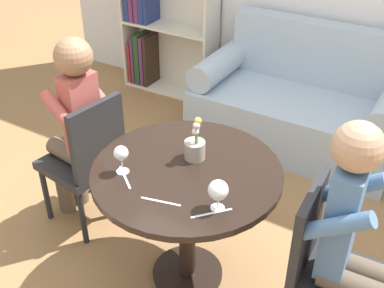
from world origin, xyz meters
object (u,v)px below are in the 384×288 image
at_px(person_left, 76,127).
at_px(person_right, 355,247).
at_px(chair_right, 327,268).
at_px(couch, 298,106).
at_px(chair_left, 88,158).
at_px(bookshelf_left, 160,26).
at_px(flower_vase, 195,146).
at_px(wine_glass_right, 218,190).
at_px(wine_glass_left, 121,154).

xyz_separation_m(person_left, person_right, (1.68, -0.12, -0.00)).
bearing_deg(chair_right, person_right, -88.11).
bearing_deg(couch, person_right, -63.58).
bearing_deg(chair_left, chair_right, 93.78).
distance_m(couch, chair_right, 1.87).
xyz_separation_m(bookshelf_left, flower_vase, (1.49, -1.85, 0.20)).
distance_m(person_left, wine_glass_right, 1.16).
bearing_deg(flower_vase, wine_glass_left, -130.26).
bearing_deg(wine_glass_left, couch, 82.17).
xyz_separation_m(person_right, wine_glass_left, (-1.10, -0.17, 0.19)).
bearing_deg(chair_right, person_left, 82.58).
bearing_deg(flower_vase, couch, 89.43).
xyz_separation_m(person_right, flower_vase, (-0.86, 0.12, 0.15)).
relative_size(person_right, wine_glass_left, 8.53).
height_order(wine_glass_left, wine_glass_right, wine_glass_right).
bearing_deg(chair_left, wine_glass_right, 83.24).
bearing_deg(person_right, wine_glass_right, 103.39).
xyz_separation_m(bookshelf_left, wine_glass_right, (1.77, -2.13, 0.23)).
height_order(chair_left, chair_right, same).
relative_size(chair_left, wine_glass_left, 6.12).
distance_m(person_left, person_right, 1.69).
height_order(person_right, flower_vase, person_right).
xyz_separation_m(chair_right, wine_glass_right, (-0.49, -0.16, 0.35)).
xyz_separation_m(person_left, wine_glass_left, (0.58, -0.29, 0.18)).
height_order(person_left, person_right, person_right).
relative_size(chair_right, person_right, 0.72).
distance_m(couch, person_right, 1.93).
relative_size(person_left, wine_glass_left, 8.47).
xyz_separation_m(chair_left, flower_vase, (0.74, 0.01, 0.32)).
bearing_deg(person_right, chair_right, 91.89).
bearing_deg(person_right, flower_vase, 79.47).
bearing_deg(person_right, couch, 23.64).
height_order(bookshelf_left, wine_glass_right, bookshelf_left).
height_order(person_left, flower_vase, person_left).
xyz_separation_m(couch, person_left, (-0.84, -1.57, 0.36)).
distance_m(person_right, wine_glass_left, 1.13).
relative_size(couch, wine_glass_left, 10.84).
xyz_separation_m(wine_glass_left, wine_glass_right, (0.53, 0.00, -0.01)).
distance_m(chair_right, wine_glass_right, 0.62).
xyz_separation_m(person_right, wine_glass_right, (-0.57, -0.17, 0.18)).
bearing_deg(wine_glass_right, chair_left, 165.32).
bearing_deg(person_left, chair_right, 93.28).
bearing_deg(chair_right, couch, 21.12).
relative_size(couch, flower_vase, 6.63).
height_order(couch, wine_glass_right, couch).
bearing_deg(wine_glass_left, chair_right, 9.00).
distance_m(chair_left, person_left, 0.20).
height_order(couch, person_left, person_left).
bearing_deg(chair_left, person_right, 94.26).
height_order(chair_left, flower_vase, flower_vase).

